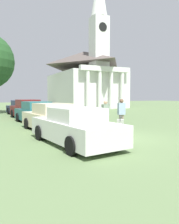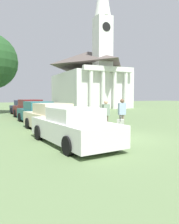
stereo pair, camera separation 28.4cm
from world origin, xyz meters
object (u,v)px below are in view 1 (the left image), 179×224
object	(u,v)px
parking_meter	(102,117)
person_worker	(105,113)
parked_car_white	(75,127)
parked_car_teal	(36,113)
church	(85,77)
parked_car_navy	(21,108)
parked_car_maroon	(27,110)
equipment_cart	(120,125)
parked_car_cream	(51,119)
person_supervisor	(121,112)

from	to	relation	value
parking_meter	person_worker	size ratio (longest dim) A/B	0.80
parked_car_white	parked_car_teal	distance (m)	7.58
church	person_worker	bearing A→B (deg)	-111.82
parked_car_navy	church	size ratio (longest dim) A/B	0.26
parked_car_navy	parked_car_maroon	bearing A→B (deg)	-97.47
parked_car_navy	church	bearing A→B (deg)	36.48
parked_car_maroon	person_worker	distance (m)	8.93
equipment_cart	church	bearing A→B (deg)	106.03
parked_car_teal	equipment_cart	size ratio (longest dim) A/B	4.98
parked_car_cream	parked_car_navy	size ratio (longest dim) A/B	0.94
parking_meter	church	distance (m)	28.42
parking_meter	equipment_cart	world-z (taller)	parking_meter
parked_car_white	parked_car_maroon	bearing A→B (deg)	82.55
parked_car_cream	parked_car_teal	size ratio (longest dim) A/B	1.04
parked_car_maroon	parked_car_teal	bearing A→B (deg)	-97.45
parked_car_navy	parking_meter	world-z (taller)	parked_car_navy
church	parked_car_cream	bearing A→B (deg)	-118.46
parked_car_cream	parking_meter	distance (m)	3.07
person_worker	church	xyz separation A→B (m)	(9.74, 24.33, 4.38)
parked_car_cream	equipment_cart	size ratio (longest dim) A/B	5.18
parked_car_white	parking_meter	size ratio (longest dim) A/B	3.73
parked_car_white	church	world-z (taller)	church
parked_car_maroon	person_supervisor	world-z (taller)	person_supervisor
parked_car_maroon	person_supervisor	xyz separation A→B (m)	(3.90, -8.71, 0.27)
equipment_cart	parked_car_white	bearing A→B (deg)	-116.35
parked_car_teal	church	distance (m)	23.72
parked_car_teal	parked_car_navy	xyz separation A→B (m)	(0.00, 7.20, -0.02)
parked_car_maroon	parked_car_navy	xyz separation A→B (m)	(0.00, 3.65, -0.07)
parked_car_maroon	equipment_cart	xyz separation A→B (m)	(3.38, -9.38, -0.37)
parked_car_cream	equipment_cart	bearing A→B (deg)	-35.55
parked_car_teal	church	world-z (taller)	church
parked_car_white	parking_meter	world-z (taller)	parked_car_white
parked_car_maroon	parked_car_navy	distance (m)	3.65
parked_car_cream	person_supervisor	world-z (taller)	person_supervisor
parked_car_cream	parking_meter	bearing A→B (deg)	-59.07
parked_car_teal	person_supervisor	bearing A→B (deg)	-60.39
parked_car_white	person_worker	world-z (taller)	person_worker
parked_car_maroon	parked_car_navy	bearing A→B (deg)	82.53
parked_car_white	parked_car_maroon	world-z (taller)	parked_car_maroon
church	parking_meter	bearing A→B (deg)	-112.70
parking_meter	person_worker	distance (m)	1.92
parked_car_white	equipment_cart	xyz separation A→B (m)	(3.38, 1.75, -0.30)
parked_car_white	person_supervisor	world-z (taller)	person_supervisor
parked_car_teal	equipment_cart	xyz separation A→B (m)	(3.38, -5.83, -0.32)
parked_car_navy	equipment_cart	world-z (taller)	parked_car_navy
equipment_cart	parked_car_cream	bearing A→B (deg)	-171.77
parked_car_white	parked_car_teal	xyz separation A→B (m)	(0.00, 7.58, 0.02)
equipment_cart	person_supervisor	bearing A→B (deg)	89.02
parked_car_cream	church	world-z (taller)	church
church	equipment_cart	bearing A→B (deg)	-110.29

